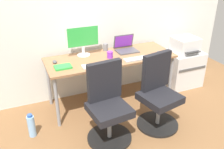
{
  "coord_description": "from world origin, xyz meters",
  "views": [
    {
      "loc": [
        -1.23,
        -2.95,
        2.03
      ],
      "look_at": [
        0.0,
        -0.05,
        0.48
      ],
      "focal_mm": 39.6,
      "sensor_mm": 36.0,
      "label": 1
    }
  ],
  "objects_px": {
    "office_chair_left": "(108,106)",
    "water_bottle_on_floor": "(31,126)",
    "desktop_monitor": "(83,38)",
    "side_cabinet": "(182,68)",
    "printer": "(185,45)",
    "open_laptop": "(126,47)",
    "office_chair_right": "(158,95)",
    "coffee_mug": "(110,55)"
  },
  "relations": [
    {
      "from": "desktop_monitor",
      "to": "side_cabinet",
      "type": "bearing_deg",
      "value": -4.67
    },
    {
      "from": "office_chair_left",
      "to": "open_laptop",
      "type": "bearing_deg",
      "value": 53.17
    },
    {
      "from": "printer",
      "to": "coffee_mug",
      "type": "xyz_separation_m",
      "value": [
        -1.35,
        -0.1,
        0.07
      ]
    },
    {
      "from": "desktop_monitor",
      "to": "water_bottle_on_floor",
      "type": "bearing_deg",
      "value": -147.66
    },
    {
      "from": "office_chair_left",
      "to": "desktop_monitor",
      "type": "distance_m",
      "value": 1.06
    },
    {
      "from": "office_chair_left",
      "to": "open_laptop",
      "type": "distance_m",
      "value": 1.12
    },
    {
      "from": "office_chair_right",
      "to": "desktop_monitor",
      "type": "height_order",
      "value": "desktop_monitor"
    },
    {
      "from": "office_chair_left",
      "to": "desktop_monitor",
      "type": "bearing_deg",
      "value": 89.81
    },
    {
      "from": "water_bottle_on_floor",
      "to": "open_laptop",
      "type": "bearing_deg",
      "value": 18.06
    },
    {
      "from": "open_laptop",
      "to": "office_chair_left",
      "type": "bearing_deg",
      "value": -126.83
    },
    {
      "from": "side_cabinet",
      "to": "printer",
      "type": "bearing_deg",
      "value": -90.0
    },
    {
      "from": "office_chair_right",
      "to": "water_bottle_on_floor",
      "type": "relative_size",
      "value": 3.03
    },
    {
      "from": "office_chair_right",
      "to": "side_cabinet",
      "type": "xyz_separation_m",
      "value": [
        0.98,
        0.77,
        -0.13
      ]
    },
    {
      "from": "office_chair_right",
      "to": "printer",
      "type": "distance_m",
      "value": 1.27
    },
    {
      "from": "office_chair_left",
      "to": "printer",
      "type": "relative_size",
      "value": 2.35
    },
    {
      "from": "office_chair_left",
      "to": "water_bottle_on_floor",
      "type": "distance_m",
      "value": 0.97
    },
    {
      "from": "office_chair_right",
      "to": "open_laptop",
      "type": "bearing_deg",
      "value": 93.7
    },
    {
      "from": "office_chair_left",
      "to": "open_laptop",
      "type": "relative_size",
      "value": 3.03
    },
    {
      "from": "side_cabinet",
      "to": "printer",
      "type": "height_order",
      "value": "printer"
    },
    {
      "from": "printer",
      "to": "open_laptop",
      "type": "xyz_separation_m",
      "value": [
        -1.03,
        0.08,
        0.08
      ]
    },
    {
      "from": "printer",
      "to": "coffee_mug",
      "type": "relative_size",
      "value": 4.35
    },
    {
      "from": "coffee_mug",
      "to": "desktop_monitor",
      "type": "bearing_deg",
      "value": 142.79
    },
    {
      "from": "office_chair_right",
      "to": "coffee_mug",
      "type": "xyz_separation_m",
      "value": [
        -0.38,
        0.67,
        0.36
      ]
    },
    {
      "from": "printer",
      "to": "open_laptop",
      "type": "distance_m",
      "value": 1.04
    },
    {
      "from": "printer",
      "to": "open_laptop",
      "type": "relative_size",
      "value": 1.29
    },
    {
      "from": "side_cabinet",
      "to": "open_laptop",
      "type": "height_order",
      "value": "open_laptop"
    },
    {
      "from": "side_cabinet",
      "to": "desktop_monitor",
      "type": "distance_m",
      "value": 1.8
    },
    {
      "from": "coffee_mug",
      "to": "water_bottle_on_floor",
      "type": "bearing_deg",
      "value": -164.99
    },
    {
      "from": "office_chair_left",
      "to": "desktop_monitor",
      "type": "xyz_separation_m",
      "value": [
        0.0,
        0.9,
        0.56
      ]
    },
    {
      "from": "office_chair_right",
      "to": "coffee_mug",
      "type": "relative_size",
      "value": 10.22
    },
    {
      "from": "side_cabinet",
      "to": "printer",
      "type": "distance_m",
      "value": 0.41
    },
    {
      "from": "office_chair_left",
      "to": "desktop_monitor",
      "type": "height_order",
      "value": "desktop_monitor"
    },
    {
      "from": "office_chair_left",
      "to": "printer",
      "type": "xyz_separation_m",
      "value": [
        1.66,
        0.77,
        0.28
      ]
    },
    {
      "from": "printer",
      "to": "desktop_monitor",
      "type": "bearing_deg",
      "value": 175.3
    },
    {
      "from": "printer",
      "to": "side_cabinet",
      "type": "bearing_deg",
      "value": 90.0
    },
    {
      "from": "side_cabinet",
      "to": "printer",
      "type": "xyz_separation_m",
      "value": [
        -0.0,
        -0.0,
        0.41
      ]
    },
    {
      "from": "printer",
      "to": "water_bottle_on_floor",
      "type": "relative_size",
      "value": 1.29
    },
    {
      "from": "open_laptop",
      "to": "coffee_mug",
      "type": "distance_m",
      "value": 0.37
    },
    {
      "from": "office_chair_right",
      "to": "open_laptop",
      "type": "distance_m",
      "value": 0.92
    },
    {
      "from": "water_bottle_on_floor",
      "to": "coffee_mug",
      "type": "distance_m",
      "value": 1.36
    },
    {
      "from": "side_cabinet",
      "to": "water_bottle_on_floor",
      "type": "relative_size",
      "value": 1.89
    },
    {
      "from": "water_bottle_on_floor",
      "to": "open_laptop",
      "type": "distance_m",
      "value": 1.69
    }
  ]
}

